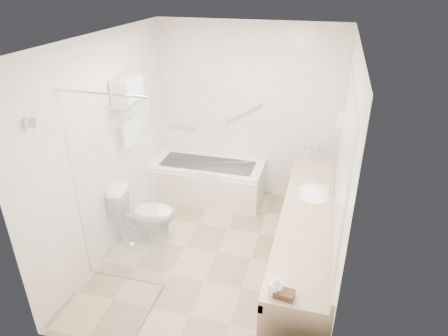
% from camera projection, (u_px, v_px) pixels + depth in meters
% --- Properties ---
extents(floor, '(3.20, 3.20, 0.00)m').
position_uv_depth(floor, '(218.00, 252.00, 4.83)').
color(floor, tan).
rests_on(floor, ground).
extents(ceiling, '(2.60, 3.20, 0.10)m').
position_uv_depth(ceiling, '(216.00, 38.00, 3.72)').
color(ceiling, white).
rests_on(ceiling, wall_back).
extents(wall_back, '(2.60, 0.10, 2.50)m').
position_uv_depth(wall_back, '(248.00, 113.00, 5.66)').
color(wall_back, silver).
rests_on(wall_back, ground).
extents(wall_front, '(2.60, 0.10, 2.50)m').
position_uv_depth(wall_front, '(156.00, 250.00, 2.89)').
color(wall_front, silver).
rests_on(wall_front, ground).
extents(wall_left, '(0.10, 3.20, 2.50)m').
position_uv_depth(wall_left, '(108.00, 147.00, 4.58)').
color(wall_left, silver).
rests_on(wall_left, ground).
extents(wall_right, '(0.10, 3.20, 2.50)m').
position_uv_depth(wall_right, '(342.00, 174.00, 3.97)').
color(wall_right, silver).
rests_on(wall_right, ground).
extents(bathtub, '(1.60, 0.73, 0.59)m').
position_uv_depth(bathtub, '(208.00, 180.00, 5.90)').
color(bathtub, white).
rests_on(bathtub, floor).
extents(grab_bar_short, '(0.40, 0.03, 0.03)m').
position_uv_depth(grab_bar_short, '(185.00, 127.00, 5.98)').
color(grab_bar_short, silver).
rests_on(grab_bar_short, wall_back).
extents(grab_bar_long, '(0.53, 0.03, 0.33)m').
position_uv_depth(grab_bar_long, '(244.00, 113.00, 5.63)').
color(grab_bar_long, silver).
rests_on(grab_bar_long, wall_back).
extents(shower_enclosure, '(0.96, 0.91, 2.11)m').
position_uv_depth(shower_enclosure, '(124.00, 211.00, 3.70)').
color(shower_enclosure, silver).
rests_on(shower_enclosure, floor).
extents(towel_shelf, '(0.24, 0.55, 0.81)m').
position_uv_depth(towel_shelf, '(128.00, 96.00, 4.62)').
color(towel_shelf, silver).
rests_on(towel_shelf, wall_left).
extents(vanity_counter, '(0.55, 2.70, 0.95)m').
position_uv_depth(vanity_counter, '(307.00, 229.00, 4.18)').
color(vanity_counter, tan).
rests_on(vanity_counter, floor).
extents(sink, '(0.40, 0.52, 0.14)m').
position_uv_depth(sink, '(314.00, 195.00, 4.44)').
color(sink, white).
rests_on(sink, vanity_counter).
extents(faucet, '(0.03, 0.03, 0.14)m').
position_uv_depth(faucet, '(329.00, 188.00, 4.35)').
color(faucet, silver).
rests_on(faucet, vanity_counter).
extents(mirror, '(0.02, 2.00, 1.20)m').
position_uv_depth(mirror, '(345.00, 152.00, 3.71)').
color(mirror, silver).
rests_on(mirror, wall_right).
extents(hairdryer_unit, '(0.08, 0.10, 0.18)m').
position_uv_depth(hairdryer_unit, '(340.00, 120.00, 4.80)').
color(hairdryer_unit, silver).
rests_on(hairdryer_unit, wall_right).
extents(toilet, '(0.83, 0.58, 0.74)m').
position_uv_depth(toilet, '(144.00, 214.00, 4.92)').
color(toilet, white).
rests_on(toilet, floor).
extents(amenity_basket, '(0.16, 0.12, 0.05)m').
position_uv_depth(amenity_basket, '(284.00, 294.00, 3.01)').
color(amenity_basket, '#4C301B').
rests_on(amenity_basket, vanity_counter).
extents(soap_bottle_a, '(0.11, 0.16, 0.07)m').
position_uv_depth(soap_bottle_a, '(273.00, 291.00, 3.03)').
color(soap_bottle_a, silver).
rests_on(soap_bottle_a, vanity_counter).
extents(soap_bottle_b, '(0.13, 0.15, 0.11)m').
position_uv_depth(soap_bottle_b, '(277.00, 287.00, 3.05)').
color(soap_bottle_b, silver).
rests_on(soap_bottle_b, vanity_counter).
extents(water_bottle_left, '(0.05, 0.05, 0.18)m').
position_uv_depth(water_bottle_left, '(310.00, 155.00, 5.15)').
color(water_bottle_left, silver).
rests_on(water_bottle_left, vanity_counter).
extents(water_bottle_mid, '(0.06, 0.06, 0.18)m').
position_uv_depth(water_bottle_mid, '(319.00, 155.00, 5.12)').
color(water_bottle_mid, silver).
rests_on(water_bottle_mid, vanity_counter).
extents(water_bottle_right, '(0.06, 0.06, 0.19)m').
position_uv_depth(water_bottle_right, '(305.00, 154.00, 5.16)').
color(water_bottle_right, silver).
rests_on(water_bottle_right, vanity_counter).
extents(drinking_glass_near, '(0.08, 0.08, 0.08)m').
position_uv_depth(drinking_glass_near, '(309.00, 173.00, 4.76)').
color(drinking_glass_near, silver).
rests_on(drinking_glass_near, vanity_counter).
extents(drinking_glass_far, '(0.08, 0.08, 0.09)m').
position_uv_depth(drinking_glass_far, '(300.00, 192.00, 4.36)').
color(drinking_glass_far, silver).
rests_on(drinking_glass_far, vanity_counter).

